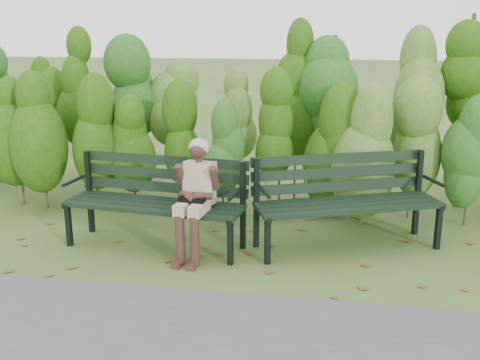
# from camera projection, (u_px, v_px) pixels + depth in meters

# --- Properties ---
(ground) EXTENTS (80.00, 80.00, 0.00)m
(ground) POSITION_uv_depth(u_px,v_px,m) (235.00, 254.00, 6.15)
(ground) COLOR #3C5727
(hedge_band) EXTENTS (11.04, 1.67, 2.42)m
(hedge_band) POSITION_uv_depth(u_px,v_px,m) (259.00, 115.00, 7.59)
(hedge_band) COLOR #47381E
(hedge_band) RESTS_ON ground
(leaf_litter) EXTENTS (5.70, 2.26, 0.01)m
(leaf_litter) POSITION_uv_depth(u_px,v_px,m) (230.00, 259.00, 6.02)
(leaf_litter) COLOR brown
(leaf_litter) RESTS_ON ground
(bench_left) EXTENTS (2.06, 0.87, 1.00)m
(bench_left) POSITION_uv_depth(u_px,v_px,m) (158.00, 194.00, 6.30)
(bench_left) COLOR black
(bench_left) RESTS_ON ground
(bench_right) EXTENTS (2.16, 1.39, 1.03)m
(bench_right) POSITION_uv_depth(u_px,v_px,m) (345.00, 194.00, 6.28)
(bench_right) COLOR black
(bench_right) RESTS_ON ground
(seated_woman) EXTENTS (0.48, 0.70, 1.27)m
(seated_woman) POSITION_uv_depth(u_px,v_px,m) (196.00, 190.00, 5.94)
(seated_woman) COLOR #B7A190
(seated_woman) RESTS_ON ground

